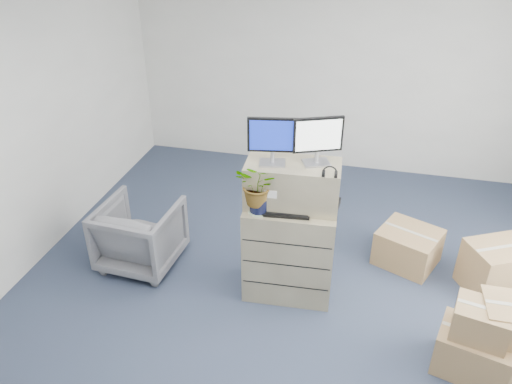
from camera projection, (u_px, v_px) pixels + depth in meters
ground at (295, 324)px, 4.81m from camera, size 7.00×7.00×0.00m
wall_back at (341, 76)px, 7.05m from camera, size 6.00×0.02×2.80m
filing_cabinet_lower at (289, 250)px, 4.99m from camera, size 0.90×0.58×1.02m
filing_cabinet_upper at (292, 184)px, 4.66m from camera, size 0.90×0.49×0.44m
monitor_left at (273, 139)px, 4.42m from camera, size 0.45×0.21×0.45m
monitor_right at (318, 138)px, 4.42m from camera, size 0.43×0.25×0.45m
headphones at (330, 173)px, 4.33m from camera, size 0.13×0.02×0.13m
keyboard at (286, 212)px, 4.63m from camera, size 0.45×0.23×0.02m
mouse at (327, 215)px, 4.57m from camera, size 0.11×0.08×0.03m
water_bottle at (302, 191)px, 4.72m from camera, size 0.08×0.08×0.27m
phone_dock at (288, 202)px, 4.73m from camera, size 0.06×0.05×0.13m
external_drive at (328, 203)px, 4.74m from camera, size 0.23×0.18×0.06m
tissue_box at (325, 194)px, 4.74m from camera, size 0.23×0.17×0.08m
potted_plant at (259, 190)px, 4.54m from camera, size 0.49×0.52×0.42m
office_chair at (140, 232)px, 5.44m from camera, size 0.85×0.80×0.82m
cardboard_boxes at (472, 292)px, 4.78m from camera, size 1.76×2.10×0.72m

